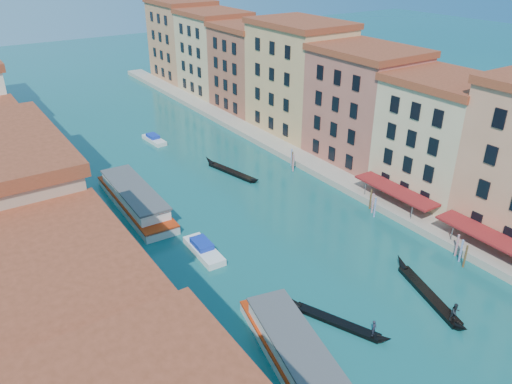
# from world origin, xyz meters

# --- Properties ---
(right_bank_palazzos) EXTENTS (12.80, 128.40, 21.00)m
(right_bank_palazzos) POSITION_xyz_m (30.00, 65.00, 9.75)
(right_bank_palazzos) COLOR #AA4946
(right_bank_palazzos) RESTS_ON ground
(quay) EXTENTS (4.00, 140.00, 1.00)m
(quay) POSITION_xyz_m (22.00, 65.00, 0.50)
(quay) COLOR #A9A089
(quay) RESTS_ON ground
(restaurant_awnings) EXTENTS (3.20, 44.55, 3.12)m
(restaurant_awnings) POSITION_xyz_m (22.19, 23.00, 2.99)
(restaurant_awnings) COLOR maroon
(restaurant_awnings) RESTS_ON ground
(mooring_poles_right) EXTENTS (1.44, 54.24, 3.20)m
(mooring_poles_right) POSITION_xyz_m (19.10, 28.80, 1.30)
(mooring_poles_right) COLOR #51351B
(mooring_poles_right) RESTS_ON ground
(vaporetto_near) EXTENTS (7.98, 18.97, 2.75)m
(vaporetto_near) POSITION_xyz_m (-6.63, 23.28, 1.24)
(vaporetto_near) COLOR white
(vaporetto_near) RESTS_ON ground
(vaporetto_far) EXTENTS (5.08, 20.22, 2.99)m
(vaporetto_far) POSITION_xyz_m (-7.32, 59.47, 1.35)
(vaporetto_far) COLOR beige
(vaporetto_far) RESTS_ON ground
(gondola_fore) EXTENTS (5.46, 10.93, 2.31)m
(gondola_fore) POSITION_xyz_m (0.05, 25.89, 0.39)
(gondola_fore) COLOR black
(gondola_fore) RESTS_ON ground
(gondola_right) EXTENTS (4.93, 12.83, 2.63)m
(gondola_right) POSITION_xyz_m (10.75, 23.41, 0.50)
(gondola_right) COLOR black
(gondola_right) RESTS_ON ground
(gondola_far) EXTENTS (3.77, 12.70, 1.82)m
(gondola_far) POSITION_xyz_m (9.69, 62.01, 0.37)
(gondola_far) COLOR black
(gondola_far) RESTS_ON ground
(motorboat_mid) EXTENTS (2.50, 7.21, 1.48)m
(motorboat_mid) POSITION_xyz_m (-4.89, 43.96, 0.58)
(motorboat_mid) COLOR white
(motorboat_mid) RESTS_ON ground
(motorboat_far) EXTENTS (2.41, 6.42, 1.30)m
(motorboat_far) POSITION_xyz_m (5.07, 81.92, 0.51)
(motorboat_far) COLOR silver
(motorboat_far) RESTS_ON ground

